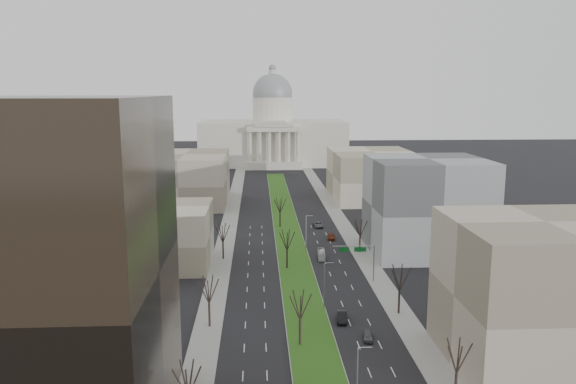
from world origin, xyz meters
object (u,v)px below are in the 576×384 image
object	(u,v)px
car_grey_far	(318,225)
car_black	(342,317)
box_van	(321,254)
car_grey_near	(368,336)
car_red	(331,237)

from	to	relation	value
car_grey_far	car_black	bearing A→B (deg)	-97.56
car_grey_far	box_van	size ratio (longest dim) A/B	0.78
car_grey_near	car_black	size ratio (longest dim) A/B	0.80
car_grey_near	car_red	bearing A→B (deg)	96.51
car_red	car_grey_far	xyz separation A→B (m)	(-2.13, 14.26, 0.08)
car_grey_near	car_grey_far	bearing A→B (deg)	98.43
car_grey_near	car_black	xyz separation A→B (m)	(-3.19, 7.75, 0.15)
car_grey_near	car_red	xyz separation A→B (m)	(2.23, 63.79, -0.01)
car_grey_near	car_grey_far	size ratio (longest dim) A/B	0.74
car_red	car_grey_near	bearing A→B (deg)	-84.69
car_black	car_red	size ratio (longest dim) A/B	1.08
car_grey_near	car_grey_far	distance (m)	78.04
car_black	car_grey_far	world-z (taller)	car_black
car_grey_far	box_van	xyz separation A→B (m)	(-2.63, -32.02, 0.21)
car_black	box_van	world-z (taller)	box_van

